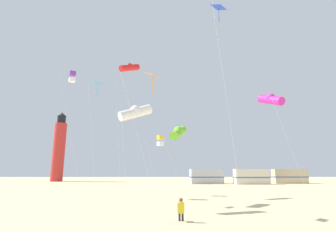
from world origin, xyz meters
name	(u,v)px	position (x,y,z in m)	size (l,w,h in m)	color
kite_flyer_standing	(181,209)	(1.60, 7.83, 0.61)	(0.35, 0.52, 1.16)	yellow
kite_box_violet	(72,77)	(-9.09, 20.19, 12.28)	(2.71, 2.48, 12.89)	silver
kite_diamond_blue	(219,16)	(4.59, 10.30, 13.16)	(1.39, 1.38, 14.12)	silver
kite_diamond_orange	(152,80)	(-0.06, 9.80, 8.24)	(2.64, 2.64, 8.79)	silver
kite_box_gold	(160,141)	(0.31, 22.19, 5.73)	(2.08, 2.08, 6.31)	silver
kite_tube_magenta	(271,99)	(9.50, 14.40, 8.25)	(2.92, 3.29, 8.96)	silver
kite_tube_scarlet	(129,67)	(-3.18, 21.10, 13.78)	(2.86, 2.78, 14.49)	silver
kite_tube_lime	(178,132)	(1.89, 14.89, 5.57)	(2.21, 2.70, 6.27)	silver
kite_tube_white	(135,112)	(-1.31, 11.87, 6.56)	(2.50, 1.96, 7.26)	silver
kite_diamond_cyan	(97,87)	(-4.92, 14.82, 9.39)	(1.25, 1.25, 10.01)	silver
lighthouse_distant	(59,148)	(-24.94, 57.40, 7.84)	(2.80, 2.80, 16.80)	red
rv_van_silver	(206,176)	(9.07, 45.93, 1.39)	(6.62, 2.89, 2.80)	#B7BABF
rv_van_cream	(251,177)	(17.31, 43.99, 1.39)	(6.49, 2.47, 2.80)	beige
rv_van_tan	(290,176)	(25.98, 46.82, 1.39)	(6.56, 2.70, 2.80)	#C6B28C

